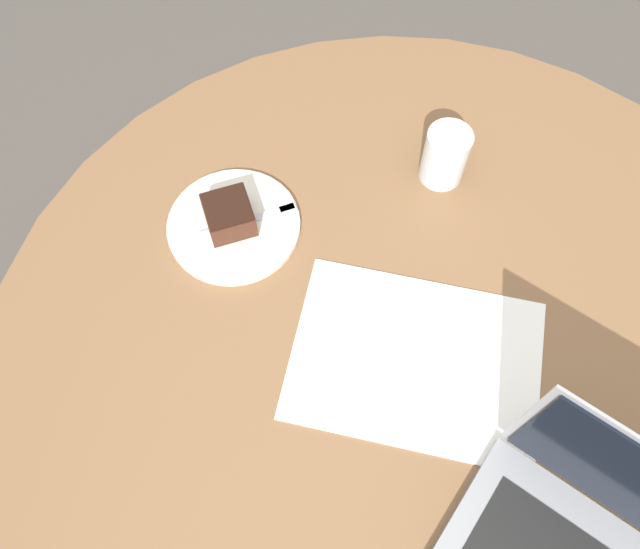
{
  "coord_description": "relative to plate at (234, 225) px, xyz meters",
  "views": [
    {
      "loc": [
        -0.16,
        -0.33,
        1.67
      ],
      "look_at": [
        -0.14,
        0.11,
        0.8
      ],
      "focal_mm": 35.0,
      "sensor_mm": 36.0,
      "label": 1
    }
  ],
  "objects": [
    {
      "name": "plate",
      "position": [
        0.0,
        0.0,
        0.0
      ],
      "size": [
        0.23,
        0.23,
        0.01
      ],
      "color": "silver",
      "rests_on": "dining_table"
    },
    {
      "name": "cake_slice",
      "position": [
        -0.0,
        0.0,
        0.03
      ],
      "size": [
        0.1,
        0.1,
        0.05
      ],
      "rotation": [
        0.0,
        0.0,
        0.29
      ],
      "color": "#472619",
      "rests_on": "plate"
    },
    {
      "name": "fork",
      "position": [
        0.04,
        0.01,
        0.01
      ],
      "size": [
        0.17,
        0.07,
        0.0
      ],
      "rotation": [
        0.0,
        0.0,
        6.61
      ],
      "color": "silver",
      "rests_on": "plate"
    },
    {
      "name": "ground_plane",
      "position": [
        0.29,
        -0.23,
        -0.76
      ],
      "size": [
        12.0,
        12.0,
        0.0
      ],
      "primitive_type": "plane",
      "color": "#4C4742"
    },
    {
      "name": "paper_document",
      "position": [
        0.29,
        -0.25,
        -0.0
      ],
      "size": [
        0.43,
        0.36,
        0.0
      ],
      "rotation": [
        0.0,
        0.0,
        -0.25
      ],
      "color": "white",
      "rests_on": "dining_table"
    },
    {
      "name": "water_glass",
      "position": [
        0.36,
        0.1,
        0.05
      ],
      "size": [
        0.08,
        0.08,
        0.11
      ],
      "color": "silver",
      "rests_on": "dining_table"
    },
    {
      "name": "dining_table",
      "position": [
        0.29,
        -0.23,
        -0.15
      ],
      "size": [
        1.36,
        1.36,
        0.76
      ],
      "color": "brown",
      "rests_on": "ground_plane"
    }
  ]
}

